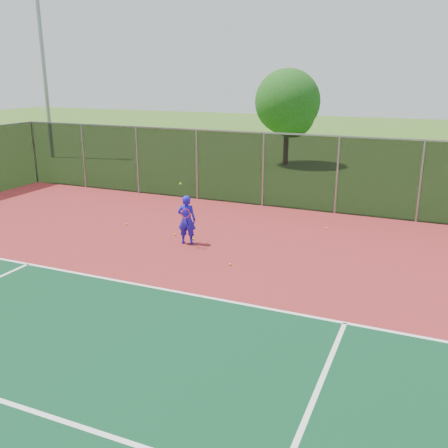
% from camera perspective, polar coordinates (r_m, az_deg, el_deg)
% --- Properties ---
extents(ground, '(120.00, 120.00, 0.00)m').
position_cam_1_polar(ground, '(9.44, -2.35, -17.02)').
color(ground, '#345C1A').
rests_on(ground, ground).
extents(court_apron, '(30.00, 20.00, 0.02)m').
position_cam_1_polar(court_apron, '(11.02, 2.21, -11.65)').
color(court_apron, maroon).
rests_on(court_apron, ground).
extents(fence_back, '(30.00, 0.06, 3.03)m').
position_cam_1_polar(fence_back, '(19.72, 12.81, 5.55)').
color(fence_back, black).
rests_on(fence_back, court_apron).
extents(tennis_player, '(0.65, 0.66, 1.97)m').
position_cam_1_polar(tennis_player, '(15.88, -4.28, 0.50)').
color(tennis_player, '#1D15CA').
rests_on(tennis_player, court_apron).
extents(practice_ball_0, '(0.07, 0.07, 0.07)m').
position_cam_1_polar(practice_ball_0, '(14.26, 0.71, -4.62)').
color(practice_ball_0, '#BAD618').
rests_on(practice_ball_0, court_apron).
extents(practice_ball_1, '(0.07, 0.07, 0.07)m').
position_cam_1_polar(practice_ball_1, '(16.43, -3.54, -1.72)').
color(practice_ball_1, '#BAD618').
rests_on(practice_ball_1, court_apron).
extents(practice_ball_3, '(0.07, 0.07, 0.07)m').
position_cam_1_polar(practice_ball_3, '(17.91, 11.62, -0.47)').
color(practice_ball_3, '#BAD618').
rests_on(practice_ball_3, court_apron).
extents(practice_ball_4, '(0.07, 0.07, 0.07)m').
position_cam_1_polar(practice_ball_4, '(16.96, -5.59, -1.18)').
color(practice_ball_4, '#BAD618').
rests_on(practice_ball_4, court_apron).
extents(practice_ball_5, '(0.07, 0.07, 0.07)m').
position_cam_1_polar(practice_ball_5, '(18.36, -11.09, -0.01)').
color(practice_ball_5, '#BAD618').
rests_on(practice_ball_5, court_apron).
extents(practice_ball_6, '(0.07, 0.07, 0.07)m').
position_cam_1_polar(practice_ball_6, '(17.00, -4.49, -1.10)').
color(practice_ball_6, '#BAD618').
rests_on(practice_ball_6, court_apron).
extents(floodlight_nw, '(0.90, 0.40, 11.78)m').
position_cam_1_polar(floodlight_nw, '(34.87, -20.06, 18.09)').
color(floodlight_nw, gray).
rests_on(floodlight_nw, ground).
extents(tree_back_left, '(3.83, 3.83, 5.63)m').
position_cam_1_polar(tree_back_left, '(30.21, 7.40, 13.33)').
color(tree_back_left, '#321D12').
rests_on(tree_back_left, ground).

